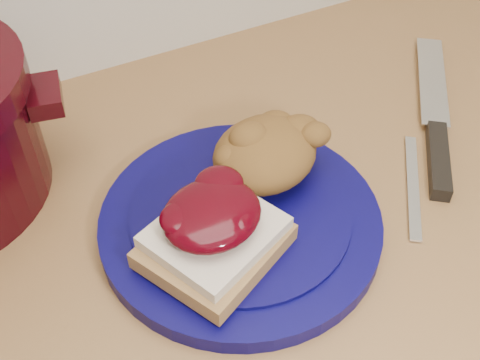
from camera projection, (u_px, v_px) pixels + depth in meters
name	position (u px, v px, depth m)	size (l,w,h in m)	color
plate	(240.00, 222.00, 0.63)	(0.30, 0.30, 0.02)	#07043E
sandwich	(214.00, 231.00, 0.57)	(0.16, 0.15, 0.06)	olive
stuffing_mound	(265.00, 154.00, 0.64)	(0.12, 0.10, 0.06)	brown
chef_knife	(437.00, 136.00, 0.73)	(0.22, 0.27, 0.02)	black
butter_knife	(413.00, 185.00, 0.68)	(0.16, 0.01, 0.00)	silver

